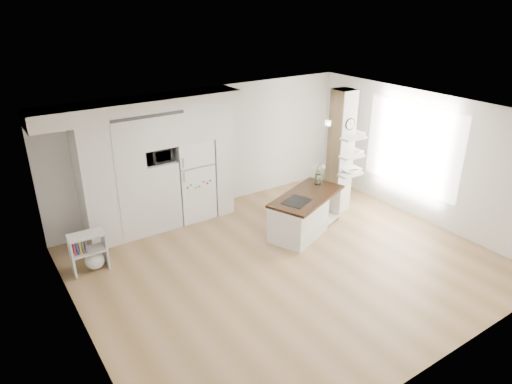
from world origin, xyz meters
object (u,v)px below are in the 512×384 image
(kitchen_island, at_px, (301,215))
(bookshelf, at_px, (91,254))
(refrigerator, at_px, (192,179))
(floor_plant_a, at_px, (346,186))

(kitchen_island, bearing_deg, bookshelf, 143.40)
(refrigerator, bearing_deg, kitchen_island, -53.53)
(refrigerator, xyz_separation_m, kitchen_island, (1.43, -1.93, -0.45))
(kitchen_island, height_order, floor_plant_a, kitchen_island)
(bookshelf, height_order, floor_plant_a, bookshelf)
(refrigerator, height_order, kitchen_island, refrigerator)
(kitchen_island, bearing_deg, refrigerator, 104.81)
(refrigerator, height_order, bookshelf, refrigerator)
(refrigerator, relative_size, bookshelf, 2.47)
(refrigerator, xyz_separation_m, floor_plant_a, (3.52, -1.05, -0.64))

